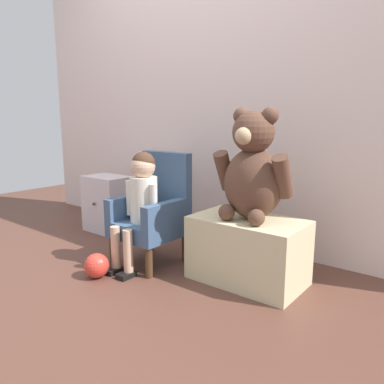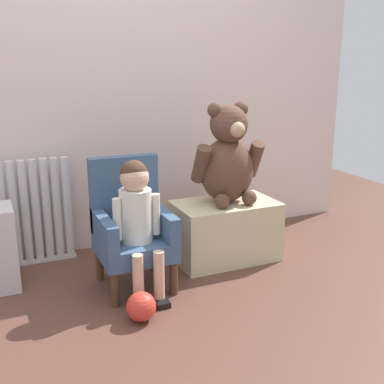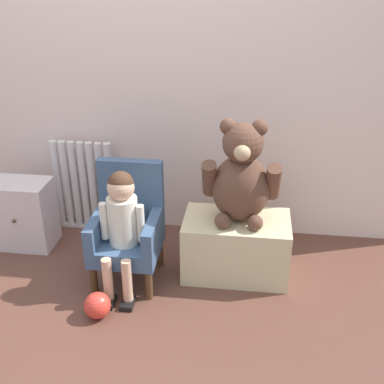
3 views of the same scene
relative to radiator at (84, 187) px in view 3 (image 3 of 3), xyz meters
name	(u,v)px [view 3 (image 3 of 3)]	position (x,y,z in m)	size (l,w,h in m)	color
ground_plane	(103,324)	(0.40, -0.98, -0.32)	(6.00, 6.00, 0.00)	brown
back_wall	(139,55)	(0.40, 0.12, 0.88)	(3.80, 0.05, 2.40)	silver
radiator	(84,187)	(0.00, 0.00, 0.00)	(0.43, 0.05, 0.65)	silver
small_dresser	(24,214)	(-0.33, -0.27, -0.09)	(0.37, 0.28, 0.46)	silver
child_armchair	(128,227)	(0.44, -0.51, 0.01)	(0.38, 0.40, 0.70)	#3C577A
child_figure	(122,216)	(0.44, -0.63, 0.15)	(0.25, 0.35, 0.72)	silver
low_bench	(236,246)	(1.07, -0.41, -0.14)	(0.62, 0.37, 0.37)	beige
large_teddy_bear	(241,178)	(1.08, -0.40, 0.31)	(0.44, 0.31, 0.61)	brown
toy_ball	(97,305)	(0.36, -0.92, -0.25)	(0.14, 0.14, 0.14)	red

